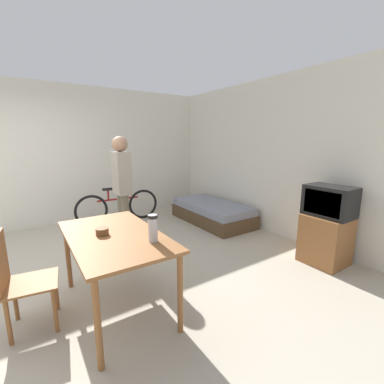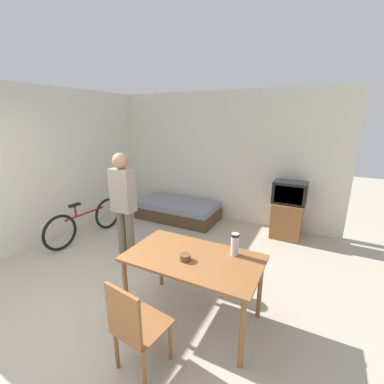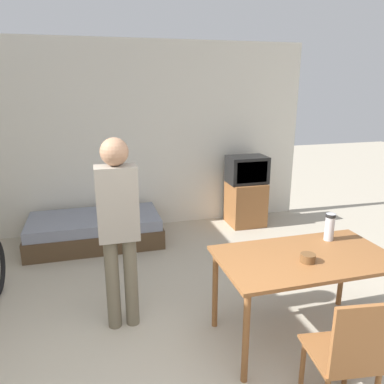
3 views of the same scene
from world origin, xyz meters
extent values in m
plane|color=#B2A893|center=(0.00, 0.00, 0.00)|extent=(20.00, 20.00, 0.00)
cube|color=silver|center=(0.00, 3.83, 1.35)|extent=(5.33, 0.06, 2.70)
cube|color=silver|center=(-2.20, 1.90, 1.35)|extent=(0.06, 4.80, 2.70)
cube|color=#4C3823|center=(-0.57, 3.29, 0.13)|extent=(1.76, 0.87, 0.26)
cube|color=gray|center=(-0.57, 3.29, 0.33)|extent=(1.70, 0.85, 0.14)
cube|color=brown|center=(1.69, 3.45, 0.33)|extent=(0.52, 0.51, 0.66)
cube|color=black|center=(1.69, 3.45, 0.86)|extent=(0.58, 0.39, 0.40)
cube|color=black|center=(1.69, 3.26, 0.86)|extent=(0.48, 0.01, 0.31)
cube|color=brown|center=(1.07, 0.81, 0.75)|extent=(1.42, 0.80, 0.03)
cylinder|color=brown|center=(0.42, 0.47, 0.37)|extent=(0.05, 0.05, 0.74)
cylinder|color=brown|center=(1.71, 0.47, 0.37)|extent=(0.05, 0.05, 0.74)
cylinder|color=brown|center=(0.42, 1.15, 0.37)|extent=(0.05, 0.05, 0.74)
cylinder|color=brown|center=(1.71, 1.15, 0.37)|extent=(0.05, 0.05, 0.74)
cube|color=brown|center=(0.92, 0.11, 0.42)|extent=(0.47, 0.47, 0.02)
cube|color=brown|center=(0.90, -0.09, 0.67)|extent=(0.38, 0.08, 0.47)
cylinder|color=brown|center=(1.11, 0.25, 0.21)|extent=(0.04, 0.04, 0.41)
cylinder|color=brown|center=(0.78, 0.29, 0.21)|extent=(0.04, 0.04, 0.41)
cylinder|color=brown|center=(1.07, -0.08, 0.21)|extent=(0.04, 0.04, 0.41)
cylinder|color=brown|center=(0.74, -0.04, 0.21)|extent=(0.04, 0.04, 0.41)
torus|color=black|center=(-1.58, 2.22, 0.31)|extent=(0.08, 0.62, 0.62)
torus|color=black|center=(-1.63, 1.18, 0.31)|extent=(0.08, 0.62, 0.62)
cylinder|color=maroon|center=(-1.60, 1.70, 0.48)|extent=(0.08, 0.81, 0.04)
cylinder|color=maroon|center=(-1.61, 1.51, 0.58)|extent=(0.04, 0.04, 0.20)
cube|color=black|center=(-1.61, 1.51, 0.70)|extent=(0.09, 0.20, 0.04)
cylinder|color=#6B604C|center=(-0.45, 1.39, 0.42)|extent=(0.12, 0.12, 0.84)
cylinder|color=#6B604C|center=(-0.29, 1.39, 0.42)|extent=(0.12, 0.12, 0.84)
cube|color=#9E9384|center=(-0.37, 1.39, 1.16)|extent=(0.34, 0.20, 0.63)
sphere|color=#A87A5B|center=(-0.37, 1.39, 1.59)|extent=(0.23, 0.23, 0.23)
cylinder|color=#B7B7BC|center=(1.44, 1.04, 0.89)|extent=(0.08, 0.08, 0.25)
cylinder|color=black|center=(1.44, 1.04, 1.00)|extent=(0.09, 0.09, 0.03)
cylinder|color=brown|center=(1.02, 0.71, 0.80)|extent=(0.12, 0.12, 0.07)
camera|label=1|loc=(3.40, 0.14, 1.65)|focal=24.00mm
camera|label=2|loc=(2.14, -1.33, 2.17)|focal=24.00mm
camera|label=3|loc=(-0.55, -1.61, 2.12)|focal=35.00mm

